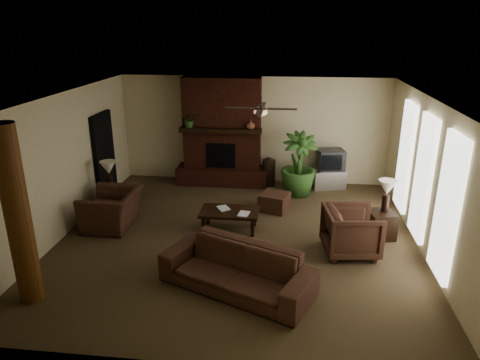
# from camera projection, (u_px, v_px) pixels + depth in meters

# --- Properties ---
(room_shell) EXTENTS (7.00, 7.00, 7.00)m
(room_shell) POSITION_uv_depth(u_px,v_px,m) (238.00, 172.00, 8.35)
(room_shell) COLOR brown
(room_shell) RESTS_ON ground
(fireplace) EXTENTS (2.40, 0.70, 2.80)m
(fireplace) POSITION_uv_depth(u_px,v_px,m) (222.00, 141.00, 11.54)
(fireplace) COLOR #4B1F14
(fireplace) RESTS_ON ground
(windows) EXTENTS (0.08, 3.65, 2.35)m
(windows) POSITION_uv_depth(u_px,v_px,m) (423.00, 178.00, 8.18)
(windows) COLOR white
(windows) RESTS_ON ground
(log_column) EXTENTS (0.36, 0.36, 2.80)m
(log_column) POSITION_uv_depth(u_px,v_px,m) (18.00, 217.00, 6.43)
(log_column) COLOR brown
(log_column) RESTS_ON ground
(doorway) EXTENTS (0.10, 1.00, 2.10)m
(doorway) POSITION_uv_depth(u_px,v_px,m) (104.00, 157.00, 10.53)
(doorway) COLOR black
(doorway) RESTS_ON ground
(ceiling_fan) EXTENTS (1.35, 1.35, 0.37)m
(ceiling_fan) POSITION_uv_depth(u_px,v_px,m) (261.00, 111.00, 8.21)
(ceiling_fan) COLOR black
(ceiling_fan) RESTS_ON ceiling
(sofa) EXTENTS (2.55, 1.66, 0.97)m
(sofa) POSITION_uv_depth(u_px,v_px,m) (237.00, 262.00, 6.99)
(sofa) COLOR #482C1E
(sofa) RESTS_ON ground
(armchair_left) EXTENTS (0.78, 1.19, 1.03)m
(armchair_left) POSITION_uv_depth(u_px,v_px,m) (111.00, 204.00, 9.18)
(armchair_left) COLOR #482C1E
(armchair_left) RESTS_ON ground
(armchair_right) EXTENTS (1.01, 1.07, 0.98)m
(armchair_right) POSITION_uv_depth(u_px,v_px,m) (352.00, 229.00, 8.10)
(armchair_right) COLOR #482C1E
(armchair_right) RESTS_ON ground
(coffee_table) EXTENTS (1.20, 0.70, 0.43)m
(coffee_table) POSITION_uv_depth(u_px,v_px,m) (230.00, 213.00, 9.08)
(coffee_table) COLOR black
(coffee_table) RESTS_ON ground
(ottoman) EXTENTS (0.76, 0.76, 0.40)m
(ottoman) POSITION_uv_depth(u_px,v_px,m) (274.00, 202.00, 10.10)
(ottoman) COLOR #482C1E
(ottoman) RESTS_ON ground
(tv_stand) EXTENTS (0.95, 0.71, 0.50)m
(tv_stand) POSITION_uv_depth(u_px,v_px,m) (328.00, 178.00, 11.47)
(tv_stand) COLOR silver
(tv_stand) RESTS_ON ground
(tv) EXTENTS (0.73, 0.63, 0.52)m
(tv) POSITION_uv_depth(u_px,v_px,m) (331.00, 160.00, 11.28)
(tv) COLOR #343437
(tv) RESTS_ON tv_stand
(floor_vase) EXTENTS (0.34, 0.34, 0.77)m
(floor_vase) POSITION_uv_depth(u_px,v_px,m) (269.00, 170.00, 11.58)
(floor_vase) COLOR #30231A
(floor_vase) RESTS_ON ground
(floor_plant) EXTENTS (1.32, 1.77, 0.88)m
(floor_plant) POSITION_uv_depth(u_px,v_px,m) (298.00, 178.00, 10.94)
(floor_plant) COLOR #355F26
(floor_plant) RESTS_ON ground
(side_table_left) EXTENTS (0.60, 0.60, 0.55)m
(side_table_left) POSITION_uv_depth(u_px,v_px,m) (111.00, 201.00, 9.97)
(side_table_left) COLOR black
(side_table_left) RESTS_ON ground
(lamp_left) EXTENTS (0.40, 0.40, 0.65)m
(lamp_left) POSITION_uv_depth(u_px,v_px,m) (108.00, 170.00, 9.76)
(lamp_left) COLOR black
(lamp_left) RESTS_ON side_table_left
(side_table_right) EXTENTS (0.60, 0.60, 0.55)m
(side_table_right) POSITION_uv_depth(u_px,v_px,m) (381.00, 225.00, 8.78)
(side_table_right) COLOR black
(side_table_right) RESTS_ON ground
(lamp_right) EXTENTS (0.43, 0.43, 0.65)m
(lamp_right) POSITION_uv_depth(u_px,v_px,m) (387.00, 190.00, 8.58)
(lamp_right) COLOR black
(lamp_right) RESTS_ON side_table_right
(mantel_plant) EXTENTS (0.48, 0.51, 0.33)m
(mantel_plant) POSITION_uv_depth(u_px,v_px,m) (189.00, 121.00, 11.17)
(mantel_plant) COLOR #355F26
(mantel_plant) RESTS_ON fireplace
(mantel_vase) EXTENTS (0.23, 0.24, 0.22)m
(mantel_vase) POSITION_uv_depth(u_px,v_px,m) (251.00, 125.00, 11.03)
(mantel_vase) COLOR brown
(mantel_vase) RESTS_ON fireplace
(book_a) EXTENTS (0.20, 0.13, 0.29)m
(book_a) POSITION_uv_depth(u_px,v_px,m) (218.00, 203.00, 9.04)
(book_a) COLOR #999999
(book_a) RESTS_ON coffee_table
(book_b) EXTENTS (0.21, 0.05, 0.29)m
(book_b) POSITION_uv_depth(u_px,v_px,m) (239.00, 207.00, 8.85)
(book_b) COLOR #999999
(book_b) RESTS_ON coffee_table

